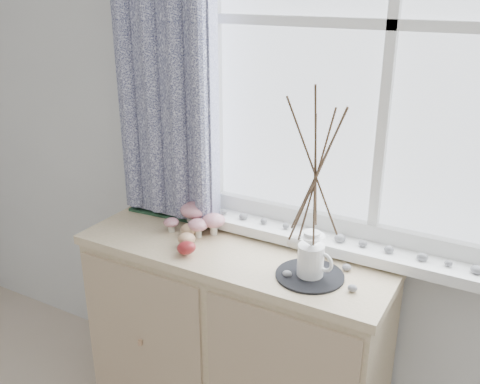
{
  "coord_description": "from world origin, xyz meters",
  "views": [
    {
      "loc": [
        0.74,
        0.21,
        1.78
      ],
      "look_at": [
        -0.1,
        1.7,
        1.1
      ],
      "focal_mm": 40.0,
      "sensor_mm": 36.0,
      "label": 1
    }
  ],
  "objects": [
    {
      "name": "songbird_figurine",
      "position": [
        0.06,
        1.86,
        0.88
      ],
      "size": [
        0.13,
        0.08,
        0.06
      ],
      "primitive_type": null,
      "rotation": [
        0.0,
        0.0,
        0.22
      ],
      "color": "silver",
      "rests_on": "sideboard"
    },
    {
      "name": "twig_pitcher",
      "position": [
        0.18,
        1.7,
        1.24
      ],
      "size": [
        0.3,
        0.3,
        0.67
      ],
      "rotation": [
        0.0,
        0.0,
        -0.3
      ],
      "color": "white",
      "rests_on": "crocheted_doily"
    },
    {
      "name": "toadstool_cluster",
      "position": [
        -0.35,
        1.81,
        0.91
      ],
      "size": [
        0.24,
        0.17,
        0.11
      ],
      "color": "beige",
      "rests_on": "sideboard"
    },
    {
      "name": "crocheted_doily",
      "position": [
        0.18,
        1.7,
        0.85
      ],
      "size": [
        0.23,
        0.23,
        0.01
      ],
      "primitive_type": "cylinder",
      "color": "black",
      "rests_on": "sideboard"
    },
    {
      "name": "botanical_book",
      "position": [
        -0.57,
        1.86,
        0.98
      ],
      "size": [
        0.37,
        0.16,
        0.25
      ],
      "primitive_type": null,
      "rotation": [
        0.0,
        0.0,
        0.08
      ],
      "color": "#1D3D29",
      "rests_on": "sideboard"
    },
    {
      "name": "wooden_eggs",
      "position": [
        -0.31,
        1.68,
        0.88
      ],
      "size": [
        0.14,
        0.18,
        0.08
      ],
      "color": "tan",
      "rests_on": "sideboard"
    },
    {
      "name": "sideboard_pebbles",
      "position": [
        0.18,
        1.76,
        0.86
      ],
      "size": [
        0.33,
        0.23,
        0.02
      ],
      "color": "gray",
      "rests_on": "sideboard"
    },
    {
      "name": "sideboard",
      "position": [
        -0.15,
        1.75,
        0.43
      ],
      "size": [
        1.2,
        0.45,
        0.85
      ],
      "color": "beige",
      "rests_on": "ground"
    }
  ]
}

